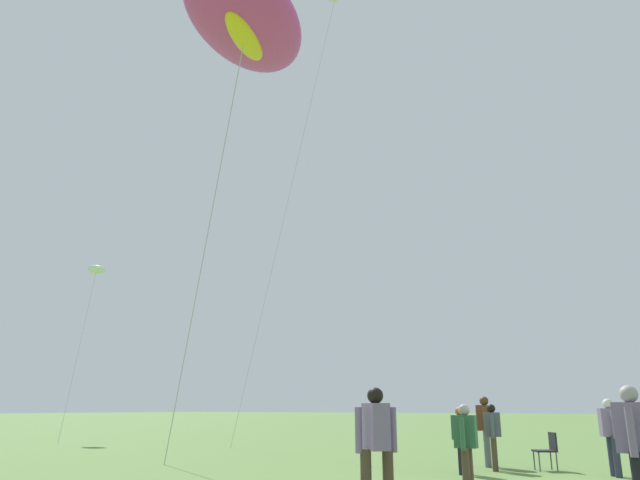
# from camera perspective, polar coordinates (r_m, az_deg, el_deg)

# --- Properties ---
(big_show_kite) EXTENTS (10.71, 5.63, 12.28)m
(big_show_kite) POSITION_cam_1_polar(r_m,az_deg,el_deg) (17.22, -7.58, 20.72)
(big_show_kite) COLOR #CC3899
(big_show_kite) RESTS_ON ground
(person_photographer) EXTENTS (0.60, 0.48, 1.70)m
(person_photographer) POSITION_cam_1_polar(r_m,az_deg,el_deg) (16.32, 15.66, -16.82)
(person_photographer) COLOR slate
(person_photographer) RESTS_ON ground
(person_grey_haired_man) EXTENTS (0.62, 0.44, 1.71)m
(person_grey_haired_man) POSITION_cam_1_polar(r_m,az_deg,el_deg) (8.97, 28.08, -16.86)
(person_grey_haired_man) COLOR black
(person_grey_haired_man) RESTS_ON ground
(person_tall_center) EXTENTS (0.54, 0.47, 1.62)m
(person_tall_center) POSITION_cam_1_polar(r_m,az_deg,el_deg) (14.93, 26.21, -16.17)
(person_tall_center) COLOR #282D42
(person_tall_center) RESTS_ON ground
(person_short_left) EXTENTS (0.48, 0.49, 1.70)m
(person_short_left) POSITION_cam_1_polar(r_m,az_deg,el_deg) (8.65, 5.44, -18.69)
(person_short_left) COLOR #473828
(person_short_left) RESTS_ON ground
(person_dark_jacket) EXTENTS (0.53, 0.40, 1.49)m
(person_dark_jacket) POSITION_cam_1_polar(r_m,az_deg,el_deg) (11.14, 13.87, -18.31)
(person_dark_jacket) COLOR #473828
(person_dark_jacket) RESTS_ON ground
(person_child_front) EXTENTS (0.52, 0.43, 1.51)m
(person_child_front) POSITION_cam_1_polar(r_m,az_deg,el_deg) (15.33, 16.29, -17.30)
(person_child_front) COLOR #473828
(person_child_front) RESTS_ON ground
(person_brown_coat) EXTENTS (0.52, 0.40, 1.44)m
(person_brown_coat) POSITION_cam_1_polar(r_m,az_deg,el_deg) (14.39, 13.38, -17.78)
(person_brown_coat) COLOR black
(person_brown_coat) RESTS_ON ground
(folding_chair) EXTENTS (0.65, 0.65, 0.86)m
(folding_chair) POSITION_cam_1_polar(r_m,az_deg,el_deg) (15.81, 21.09, -18.15)
(folding_chair) COLOR #4C4C51
(folding_chair) RESTS_ON ground
(small_kite_box_yellow) EXTENTS (3.78, 3.75, 8.50)m
(small_kite_box_yellow) POSITION_cam_1_polar(r_m,az_deg,el_deg) (32.44, -20.72, -2.76)
(small_kite_box_yellow) COLOR white
(small_kite_box_yellow) RESTS_ON ground
(small_kite_diamond_red) EXTENTS (0.92, 5.40, 17.34)m
(small_kite_diamond_red) POSITION_cam_1_polar(r_m,az_deg,el_deg) (25.17, 1.32, 21.69)
(small_kite_diamond_red) COLOR white
(small_kite_diamond_red) RESTS_ON ground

